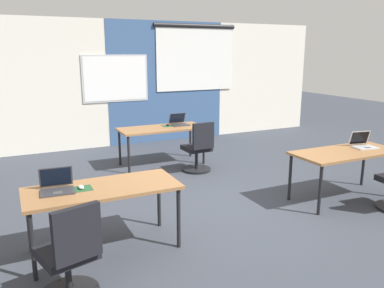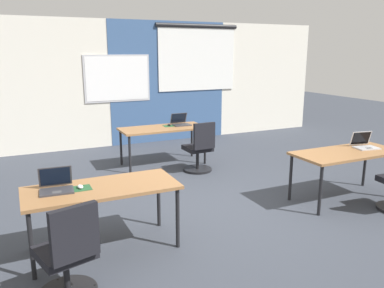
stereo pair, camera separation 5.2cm
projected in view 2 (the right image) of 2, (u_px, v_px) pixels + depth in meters
name	position (u px, v px, depth m)	size (l,w,h in m)	color
ground_plane	(219.00, 204.00, 5.50)	(24.00, 24.00, 0.00)	#383D47
back_wall_assembly	(133.00, 83.00, 8.88)	(10.00, 0.27, 2.80)	silver
desk_near_left	(102.00, 192.00, 4.10)	(1.60, 0.70, 0.72)	olive
desk_near_right	(347.00, 156.00, 5.53)	(1.60, 0.70, 0.72)	olive
desk_far_center	(163.00, 131.00, 7.29)	(1.60, 0.70, 0.72)	olive
laptop_far_right	(181.00, 122.00, 7.51)	(0.33, 0.32, 0.22)	#333338
mousepad_far_right	(169.00, 126.00, 7.41)	(0.22, 0.19, 0.00)	#23512D
mouse_far_right	(169.00, 125.00, 7.40)	(0.06, 0.10, 0.03)	black
chair_far_right	(199.00, 151.00, 6.90)	(0.52, 0.55, 0.92)	black
laptop_near_right_end	(364.00, 144.00, 5.73)	(0.38, 0.35, 0.23)	#B7B7BC
laptop_near_left_end	(56.00, 186.00, 3.96)	(0.35, 0.31, 0.23)	#333338
mousepad_near_left_end	(80.00, 188.00, 4.03)	(0.22, 0.19, 0.00)	#23512D
mouse_near_left_end	(80.00, 187.00, 4.02)	(0.06, 0.10, 0.03)	silver
chair_near_left_end	(68.00, 260.00, 3.30)	(0.54, 0.59, 0.92)	black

